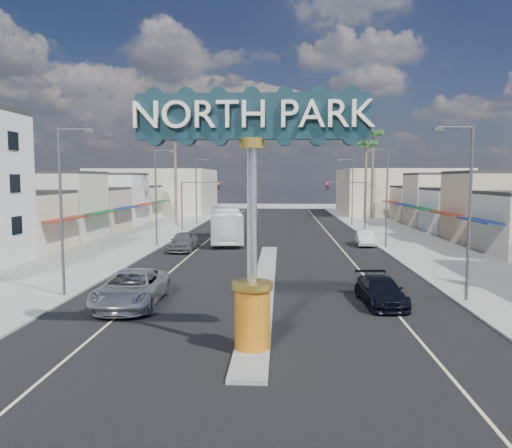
# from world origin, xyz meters

# --- Properties ---
(ground) EXTENTS (160.00, 160.00, 0.00)m
(ground) POSITION_xyz_m (0.00, 30.00, 0.00)
(ground) COLOR gray
(ground) RESTS_ON ground
(road) EXTENTS (20.00, 120.00, 0.01)m
(road) POSITION_xyz_m (0.00, 30.00, 0.01)
(road) COLOR black
(road) RESTS_ON ground
(median_island) EXTENTS (1.30, 30.00, 0.16)m
(median_island) POSITION_xyz_m (0.00, 14.00, 0.08)
(median_island) COLOR gray
(median_island) RESTS_ON ground
(sidewalk_left) EXTENTS (8.00, 120.00, 0.12)m
(sidewalk_left) POSITION_xyz_m (-14.00, 30.00, 0.06)
(sidewalk_left) COLOR gray
(sidewalk_left) RESTS_ON ground
(sidewalk_right) EXTENTS (8.00, 120.00, 0.12)m
(sidewalk_right) POSITION_xyz_m (14.00, 30.00, 0.06)
(sidewalk_right) COLOR gray
(sidewalk_right) RESTS_ON ground
(storefront_row_left) EXTENTS (12.00, 42.00, 6.00)m
(storefront_row_left) POSITION_xyz_m (-24.00, 43.00, 3.00)
(storefront_row_left) COLOR beige
(storefront_row_left) RESTS_ON ground
(storefront_row_right) EXTENTS (12.00, 42.00, 6.00)m
(storefront_row_right) POSITION_xyz_m (24.00, 43.00, 3.00)
(storefront_row_right) COLOR #B7B29E
(storefront_row_right) RESTS_ON ground
(backdrop_far_left) EXTENTS (20.00, 20.00, 8.00)m
(backdrop_far_left) POSITION_xyz_m (-22.00, 75.00, 4.00)
(backdrop_far_left) COLOR #B7B29E
(backdrop_far_left) RESTS_ON ground
(backdrop_far_right) EXTENTS (20.00, 20.00, 8.00)m
(backdrop_far_right) POSITION_xyz_m (22.00, 75.00, 4.00)
(backdrop_far_right) COLOR beige
(backdrop_far_right) RESTS_ON ground
(gateway_sign) EXTENTS (8.20, 1.50, 9.15)m
(gateway_sign) POSITION_xyz_m (0.00, 1.98, 5.93)
(gateway_sign) COLOR orange
(gateway_sign) RESTS_ON median_island
(traffic_signal_left) EXTENTS (5.09, 0.45, 6.00)m
(traffic_signal_left) POSITION_xyz_m (-9.18, 43.99, 4.27)
(traffic_signal_left) COLOR #47474C
(traffic_signal_left) RESTS_ON ground
(traffic_signal_right) EXTENTS (5.09, 0.45, 6.00)m
(traffic_signal_right) POSITION_xyz_m (9.18, 43.99, 4.27)
(traffic_signal_right) COLOR #47474C
(traffic_signal_right) RESTS_ON ground
(streetlight_l_near) EXTENTS (2.03, 0.22, 9.00)m
(streetlight_l_near) POSITION_xyz_m (-10.43, 10.00, 5.07)
(streetlight_l_near) COLOR #47474C
(streetlight_l_near) RESTS_ON ground
(streetlight_l_mid) EXTENTS (2.03, 0.22, 9.00)m
(streetlight_l_mid) POSITION_xyz_m (-10.43, 30.00, 5.07)
(streetlight_l_mid) COLOR #47474C
(streetlight_l_mid) RESTS_ON ground
(streetlight_l_far) EXTENTS (2.03, 0.22, 9.00)m
(streetlight_l_far) POSITION_xyz_m (-10.43, 52.00, 5.07)
(streetlight_l_far) COLOR #47474C
(streetlight_l_far) RESTS_ON ground
(streetlight_r_near) EXTENTS (2.03, 0.22, 9.00)m
(streetlight_r_near) POSITION_xyz_m (10.43, 10.00, 5.07)
(streetlight_r_near) COLOR #47474C
(streetlight_r_near) RESTS_ON ground
(streetlight_r_mid) EXTENTS (2.03, 0.22, 9.00)m
(streetlight_r_mid) POSITION_xyz_m (10.43, 30.00, 5.07)
(streetlight_r_mid) COLOR #47474C
(streetlight_r_mid) RESTS_ON ground
(streetlight_r_far) EXTENTS (2.03, 0.22, 9.00)m
(streetlight_r_far) POSITION_xyz_m (10.43, 52.00, 5.07)
(streetlight_r_far) COLOR #47474C
(streetlight_r_far) RESTS_ON ground
(palm_left_far) EXTENTS (2.60, 2.60, 13.10)m
(palm_left_far) POSITION_xyz_m (-13.00, 50.00, 11.50)
(palm_left_far) COLOR brown
(palm_left_far) RESTS_ON ground
(palm_right_mid) EXTENTS (2.60, 2.60, 12.10)m
(palm_right_mid) POSITION_xyz_m (13.00, 56.00, 10.60)
(palm_right_mid) COLOR brown
(palm_right_mid) RESTS_ON ground
(palm_right_far) EXTENTS (2.60, 2.60, 14.10)m
(palm_right_far) POSITION_xyz_m (15.00, 62.00, 12.39)
(palm_right_far) COLOR brown
(palm_right_far) RESTS_ON ground
(suv_left) EXTENTS (3.14, 6.42, 1.76)m
(suv_left) POSITION_xyz_m (-6.41, 8.37, 0.88)
(suv_left) COLOR #BABABF
(suv_left) RESTS_ON ground
(suv_right) EXTENTS (2.26, 4.91, 1.39)m
(suv_right) POSITION_xyz_m (6.07, 9.23, 0.70)
(suv_right) COLOR black
(suv_right) RESTS_ON ground
(car_parked_left) EXTENTS (2.15, 5.08, 1.71)m
(car_parked_left) POSITION_xyz_m (-7.52, 27.26, 0.86)
(car_parked_left) COLOR slate
(car_parked_left) RESTS_ON ground
(car_parked_right) EXTENTS (1.80, 4.48, 1.45)m
(car_parked_right) POSITION_xyz_m (9.00, 31.72, 0.72)
(car_parked_right) COLOR silver
(car_parked_right) RESTS_ON ground
(city_bus) EXTENTS (4.64, 12.84, 3.50)m
(city_bus) POSITION_xyz_m (-4.59, 34.13, 1.75)
(city_bus) COLOR white
(city_bus) RESTS_ON ground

